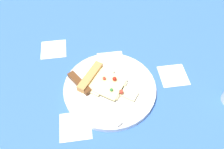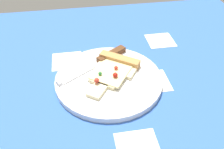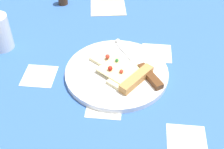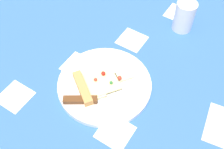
% 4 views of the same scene
% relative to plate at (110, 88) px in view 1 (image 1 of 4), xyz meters
% --- Properties ---
extents(ground_plane, '(1.12, 1.12, 0.03)m').
position_rel_plate_xyz_m(ground_plane, '(0.07, 0.03, -0.02)').
color(ground_plane, '#3360B7').
rests_on(ground_plane, ground).
extents(plate, '(0.29, 0.29, 0.02)m').
position_rel_plate_xyz_m(plate, '(0.00, 0.00, 0.00)').
color(plate, silver).
rests_on(plate, ground_plane).
extents(pizza_slice, '(0.19, 0.16, 0.03)m').
position_rel_plate_xyz_m(pizza_slice, '(-0.02, 0.01, 0.02)').
color(pizza_slice, beige).
rests_on(pizza_slice, plate).
extents(knife, '(0.15, 0.21, 0.02)m').
position_rel_plate_xyz_m(knife, '(-0.07, -0.02, 0.01)').
color(knife, silver).
rests_on(knife, plate).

